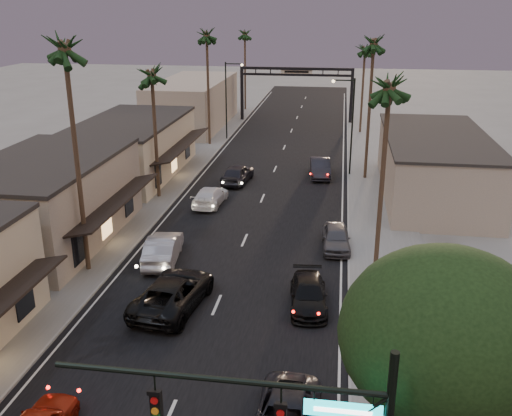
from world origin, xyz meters
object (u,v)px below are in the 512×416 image
(palm_ld, at_px, (207,32))
(streetlight_right, at_px, (349,119))
(palm_ra, at_px, (390,80))
(palm_rc, at_px, (365,46))
(palm_lb, at_px, (64,42))
(corner_tree, at_px, (447,343))
(palm_far, at_px, (245,31))
(palm_rb, at_px, (374,39))
(streetlight_left, at_px, (228,94))
(oncoming_pickup, at_px, (173,292))
(curbside_black, at_px, (308,295))
(oncoming_silver, at_px, (163,248))
(palm_lc, at_px, (151,69))
(arch, at_px, (296,81))

(palm_ld, bearing_deg, streetlight_right, -32.79)
(palm_ra, bearing_deg, palm_rc, 90.00)
(palm_lb, distance_m, palm_ld, 33.01)
(corner_tree, height_order, palm_far, palm_far)
(palm_rb, relative_size, palm_rc, 1.16)
(streetlight_left, xyz_separation_m, palm_far, (-1.38, 20.00, 6.11))
(palm_ld, distance_m, oncoming_pickup, 38.84)
(corner_tree, distance_m, palm_ld, 51.28)
(palm_rc, bearing_deg, palm_ra, -90.00)
(palm_ra, bearing_deg, palm_far, 107.38)
(streetlight_left, distance_m, palm_lb, 36.93)
(curbside_black, bearing_deg, palm_ra, 44.17)
(palm_lb, xyz_separation_m, palm_rb, (17.20, 22.00, -0.97))
(streetlight_left, height_order, palm_far, palm_far)
(oncoming_silver, bearing_deg, streetlight_left, -93.01)
(palm_ra, height_order, palm_far, same)
(palm_lb, bearing_deg, palm_lc, 90.00)
(palm_lb, relative_size, palm_rc, 1.25)
(corner_tree, xyz_separation_m, streetlight_left, (-16.40, 50.55, -0.65))
(curbside_black, bearing_deg, palm_far, 97.27)
(palm_lc, bearing_deg, oncoming_silver, -71.10)
(arch, xyz_separation_m, palm_lb, (-8.60, -48.00, 7.85))
(palm_lb, distance_m, oncoming_silver, 13.33)
(palm_lb, height_order, palm_far, palm_lb)
(arch, height_order, oncoming_silver, arch)
(palm_lc, relative_size, palm_rb, 0.86)
(palm_ra, height_order, palm_rb, palm_rb)
(curbside_black, bearing_deg, palm_lc, 123.99)
(arch, height_order, palm_rc, palm_rc)
(arch, relative_size, palm_rb, 1.07)
(corner_tree, distance_m, palm_ra, 17.45)
(corner_tree, distance_m, arch, 63.26)
(palm_far, xyz_separation_m, oncoming_pickup, (6.09, -59.53, -10.57))
(streetlight_left, bearing_deg, palm_rb, -42.05)
(streetlight_left, distance_m, palm_rb, 22.07)
(palm_lc, relative_size, palm_rc, 1.00)
(palm_ra, bearing_deg, palm_lc, 145.10)
(streetlight_left, relative_size, palm_rb, 0.63)
(streetlight_right, height_order, palm_rb, palm_rb)
(arch, xyz_separation_m, palm_ra, (8.60, -46.00, 5.91))
(oncoming_pickup, bearing_deg, curbside_black, -163.26)
(palm_rc, relative_size, palm_far, 0.92)
(streetlight_left, height_order, palm_ra, palm_ra)
(palm_ra, xyz_separation_m, oncoming_silver, (-13.08, -0.03, -10.58))
(palm_lc, bearing_deg, corner_tree, -57.66)
(streetlight_right, distance_m, palm_rb, 7.35)
(streetlight_right, bearing_deg, curbside_black, -94.61)
(palm_lb, height_order, palm_lc, palm_lb)
(corner_tree, relative_size, palm_rb, 0.62)
(palm_rb, distance_m, palm_rc, 20.09)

